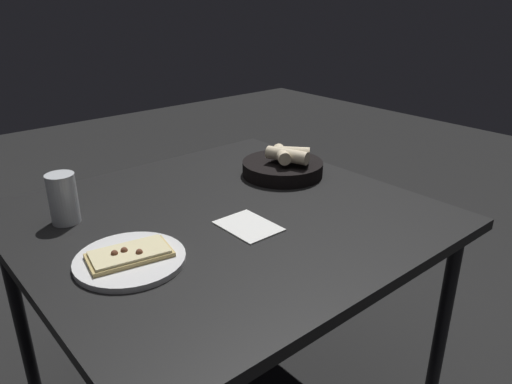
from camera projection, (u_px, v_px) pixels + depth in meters
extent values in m
cube|color=black|center=(223.00, 218.00, 1.35)|extent=(1.01, 1.06, 0.03)
cylinder|color=black|center=(19.00, 316.00, 1.51)|extent=(0.04, 0.04, 0.68)
cylinder|color=black|center=(251.00, 227.00, 2.08)|extent=(0.04, 0.04, 0.68)
cylinder|color=black|center=(442.00, 329.00, 1.46)|extent=(0.04, 0.04, 0.68)
cylinder|color=silver|center=(130.00, 260.00, 1.10)|extent=(0.25, 0.25, 0.01)
cube|color=tan|center=(130.00, 255.00, 1.09)|extent=(0.13, 0.20, 0.01)
cube|color=beige|center=(129.00, 252.00, 1.09)|extent=(0.12, 0.18, 0.01)
sphere|color=brown|center=(139.00, 252.00, 1.08)|extent=(0.02, 0.02, 0.02)
sphere|color=brown|center=(124.00, 250.00, 1.09)|extent=(0.02, 0.02, 0.02)
sphere|color=brown|center=(114.00, 253.00, 1.08)|extent=(0.02, 0.02, 0.02)
cylinder|color=black|center=(282.00, 168.00, 1.61)|extent=(0.27, 0.27, 0.05)
cylinder|color=beige|center=(282.00, 154.00, 1.57)|extent=(0.11, 0.09, 0.04)
cylinder|color=beige|center=(294.00, 153.00, 1.57)|extent=(0.11, 0.10, 0.04)
cylinder|color=beige|center=(287.00, 155.00, 1.55)|extent=(0.15, 0.09, 0.04)
cylinder|color=red|center=(291.00, 175.00, 1.56)|extent=(0.06, 0.06, 0.03)
cylinder|color=silver|center=(63.00, 199.00, 1.27)|extent=(0.07, 0.07, 0.13)
cylinder|color=#C08E15|center=(64.00, 207.00, 1.28)|extent=(0.07, 0.07, 0.08)
cube|color=white|center=(250.00, 226.00, 1.27)|extent=(0.16, 0.12, 0.00)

